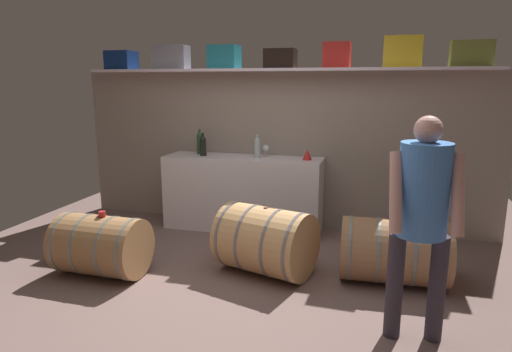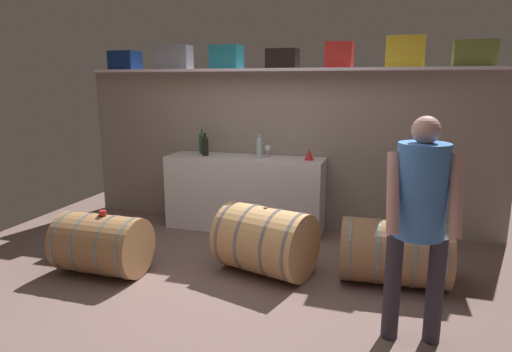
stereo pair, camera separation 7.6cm
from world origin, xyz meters
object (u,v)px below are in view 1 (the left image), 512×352
Objects in this scene: toolcase_red at (337,55)px; wine_barrel_far at (266,240)px; toolcase_navy at (122,60)px; toolcase_black at (280,59)px; wine_bottle_clear at (257,147)px; wine_barrel_flank at (394,251)px; wine_glass at (266,148)px; wine_bottle_green at (200,143)px; red_funnel at (307,154)px; toolcase_grey at (171,57)px; toolcase_olive at (471,54)px; toolcase_teal at (224,57)px; wine_barrel_near at (101,245)px; tasting_cup at (102,214)px; work_cabinet at (243,193)px; toolcase_yellow at (403,52)px; wine_bottle_dark at (203,146)px; winemaker_pouring at (422,207)px.

wine_barrel_far is (-0.47, -1.37, -1.76)m from toolcase_red.
toolcase_navy is 2.09m from toolcase_black.
wine_barrel_flank is (1.57, -1.06, -0.73)m from wine_bottle_clear.
wine_bottle_green is at bearing 178.58° from wine_glass.
toolcase_grey is at bearing 174.84° from red_funnel.
toolcase_olive is (4.13, 0.00, 0.02)m from toolcase_navy.
wine_barrel_far is (0.18, -1.37, -1.73)m from toolcase_black.
toolcase_teal is at bearing 139.28° from wine_barrel_far.
toolcase_black is 2.84m from wine_barrel_near.
wine_barrel_flank is 2.68m from tasting_cup.
toolcase_teal is 2.62m from wine_barrel_near.
toolcase_red is 1.96m from wine_bottle_green.
wine_barrel_flank is 14.96× the size of tasting_cup.
wine_bottle_green is (-0.78, 0.12, 0.01)m from wine_bottle_clear.
toolcase_yellow is at bearing 5.63° from work_cabinet.
toolcase_teal is at bearing 43.93° from wine_bottle_dark.
toolcase_grey is 1.65m from wine_glass.
toolcase_black is 1.18× the size of toolcase_red.
toolcase_red reaches higher than winemaker_pouring.
toolcase_teal reaches higher than toolcase_black.
wine_bottle_clear is at bearing 1.03° from wine_bottle_dark.
toolcase_black is 1.66m from work_cabinet.
work_cabinet is 2.07m from wine_barrel_flank.
wine_bottle_green is at bearing 171.19° from wine_bottle_clear.
toolcase_black is 1.43m from wine_bottle_green.
toolcase_olive is 2.94m from work_cabinet.
wine_bottle_green reaches higher than wine_bottle_dark.
wine_glass is (1.25, -0.10, -1.08)m from toolcase_grey.
work_cabinet is (0.28, -0.17, -1.63)m from toolcase_teal.
toolcase_grey is 1.07× the size of toolcase_olive.
toolcase_olive is 1.32× the size of wine_bottle_green.
toolcase_grey reaches higher than work_cabinet.
toolcase_teal reaches higher than wine_bottle_green.
wine_barrel_near is at bearing -118.58° from work_cabinet.
toolcase_yellow is 1.39× the size of wine_bottle_clear.
toolcase_red is at bearing 6.97° from wine_glass.
wine_barrel_flank is 1.13m from winemaker_pouring.
wine_bottle_clear is 0.18× the size of winemaker_pouring.
toolcase_olive is 2.43m from wine_glass.
toolcase_teal is at bearing 178.95° from toolcase_black.
wine_barrel_near is at bearing -135.79° from toolcase_red.
toolcase_yellow is 3.16× the size of red_funnel.
wine_barrel_flank is (1.17, 0.11, -0.03)m from wine_barrel_far.
toolcase_navy is at bearing 173.96° from wine_bottle_clear.
winemaker_pouring is at bearing -6.17° from wine_barrel_near.
red_funnel reaches higher than tasting_cup.
toolcase_olive reaches higher than toolcase_black.
red_funnel is at bearing -3.55° from toolcase_navy.
toolcase_red reaches higher than work_cabinet.
wine_bottle_green is 0.31× the size of wine_barrel_far.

